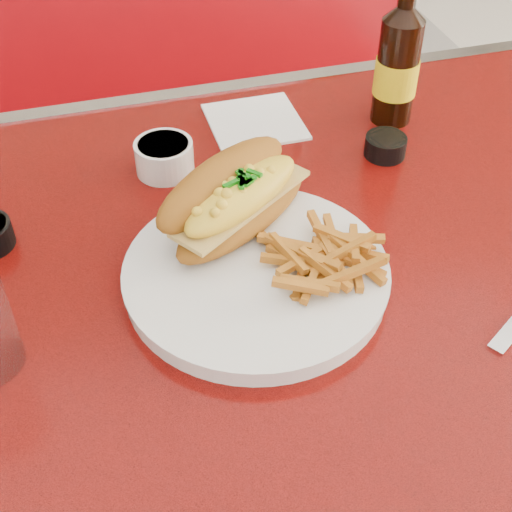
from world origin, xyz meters
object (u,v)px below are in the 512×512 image
object	(u,v)px
booth_bench_far	(181,185)
beer_bottle	(398,62)
diner_table	(287,345)
fork	(311,260)
sauce_cup_right	(386,145)
dinner_plate	(256,275)
mac_hoagie	(235,197)
gravy_ramekin	(164,156)

from	to	relation	value
booth_bench_far	beer_bottle	size ratio (longest dim) A/B	4.96
diner_table	booth_bench_far	xyz separation A→B (m)	(0.00, 0.81, -0.32)
booth_bench_far	beer_bottle	world-z (taller)	beer_bottle
fork	sauce_cup_right	world-z (taller)	sauce_cup_right
diner_table	dinner_plate	distance (m)	0.18
dinner_plate	mac_hoagie	xyz separation A→B (m)	(-0.00, 0.08, 0.05)
booth_bench_far	dinner_plate	size ratio (longest dim) A/B	3.90
beer_bottle	fork	bearing A→B (deg)	-128.61
fork	dinner_plate	bearing A→B (deg)	82.97
sauce_cup_right	diner_table	bearing A→B (deg)	-139.78
booth_bench_far	sauce_cup_right	distance (m)	0.84
booth_bench_far	sauce_cup_right	world-z (taller)	booth_bench_far
gravy_ramekin	beer_bottle	distance (m)	0.35
booth_bench_far	fork	world-z (taller)	booth_bench_far
dinner_plate	beer_bottle	bearing A→B (deg)	44.03
diner_table	mac_hoagie	bearing A→B (deg)	137.19
diner_table	mac_hoagie	xyz separation A→B (m)	(-0.05, 0.05, 0.22)
fork	gravy_ramekin	size ratio (longest dim) A/B	2.05
gravy_ramekin	booth_bench_far	bearing A→B (deg)	79.77
beer_bottle	dinner_plate	bearing A→B (deg)	-135.97
dinner_plate	fork	world-z (taller)	same
gravy_ramekin	beer_bottle	bearing A→B (deg)	6.19
booth_bench_far	sauce_cup_right	xyz separation A→B (m)	(0.19, -0.65, 0.50)
booth_bench_far	mac_hoagie	xyz separation A→B (m)	(-0.05, -0.76, 0.54)
booth_bench_far	gravy_ramekin	world-z (taller)	booth_bench_far
booth_bench_far	sauce_cup_right	size ratio (longest dim) A/B	19.30
diner_table	gravy_ramekin	size ratio (longest dim) A/B	15.11
diner_table	sauce_cup_right	distance (m)	0.30
mac_hoagie	dinner_plate	bearing A→B (deg)	-123.25
booth_bench_far	dinner_plate	xyz separation A→B (m)	(-0.05, -0.84, 0.49)
diner_table	dinner_plate	world-z (taller)	dinner_plate
dinner_plate	mac_hoagie	bearing A→B (deg)	91.24
fork	beer_bottle	size ratio (longest dim) A/B	0.69
mac_hoagie	gravy_ramekin	xyz separation A→B (m)	(-0.06, 0.16, -0.04)
diner_table	gravy_ramekin	distance (m)	0.30
booth_bench_far	beer_bottle	xyz separation A→B (m)	(0.23, -0.57, 0.57)
booth_bench_far	beer_bottle	bearing A→B (deg)	-67.58
mac_hoagie	sauce_cup_right	size ratio (longest dim) A/B	3.70
dinner_plate	sauce_cup_right	world-z (taller)	sauce_cup_right
mac_hoagie	beer_bottle	bearing A→B (deg)	-0.42
diner_table	dinner_plate	xyz separation A→B (m)	(-0.05, -0.03, 0.17)
fork	beer_bottle	distance (m)	0.36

